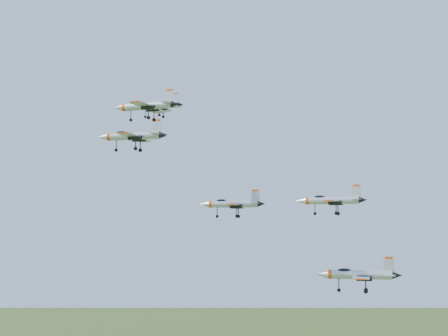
% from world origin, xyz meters
% --- Properties ---
extents(jet_lead, '(11.40, 9.55, 3.05)m').
position_xyz_m(jet_lead, '(-15.98, 7.32, 149.62)').
color(jet_lead, '#B7BDC5').
extents(jet_left_high, '(13.44, 11.37, 3.63)m').
position_xyz_m(jet_left_high, '(-13.39, -4.83, 141.65)').
color(jet_left_high, '#B7BDC5').
extents(jet_right_high, '(10.91, 9.12, 2.92)m').
position_xyz_m(jet_right_high, '(-0.01, -20.24, 143.23)').
color(jet_right_high, '#B7BDC5').
extents(jet_left_low, '(12.65, 10.56, 3.38)m').
position_xyz_m(jet_left_low, '(19.43, 9.31, 129.82)').
color(jet_left_low, '#B7BDC5').
extents(jet_right_low, '(10.28, 8.77, 2.81)m').
position_xyz_m(jet_right_low, '(9.24, -9.58, 128.67)').
color(jet_right_low, '#B7BDC5').
extents(jet_trail, '(12.98, 10.98, 3.50)m').
position_xyz_m(jet_trail, '(26.94, -1.65, 117.76)').
color(jet_trail, '#B7BDC5').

